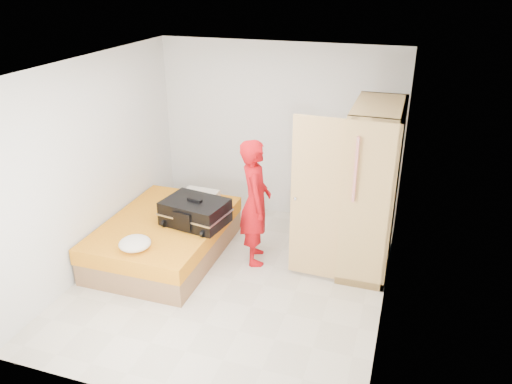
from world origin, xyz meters
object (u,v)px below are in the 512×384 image
(bed, at_px, (165,238))
(round_cushion, at_px, (135,243))
(wardrobe, at_px, (367,193))
(person, at_px, (255,202))
(suitcase, at_px, (195,212))

(bed, distance_m, round_cushion, 0.80)
(bed, bearing_deg, wardrobe, 12.88)
(bed, relative_size, wardrobe, 0.96)
(wardrobe, height_order, person, wardrobe)
(wardrobe, bearing_deg, suitcase, -166.80)
(wardrobe, distance_m, round_cushion, 2.84)
(person, bearing_deg, bed, 81.28)
(person, distance_m, round_cushion, 1.55)
(bed, distance_m, person, 1.33)
(person, bearing_deg, suitcase, 81.95)
(wardrobe, relative_size, person, 1.27)
(person, relative_size, suitcase, 1.87)
(person, xyz_separation_m, suitcase, (-0.75, -0.18, -0.17))
(bed, bearing_deg, round_cushion, -88.97)
(bed, height_order, suitcase, suitcase)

